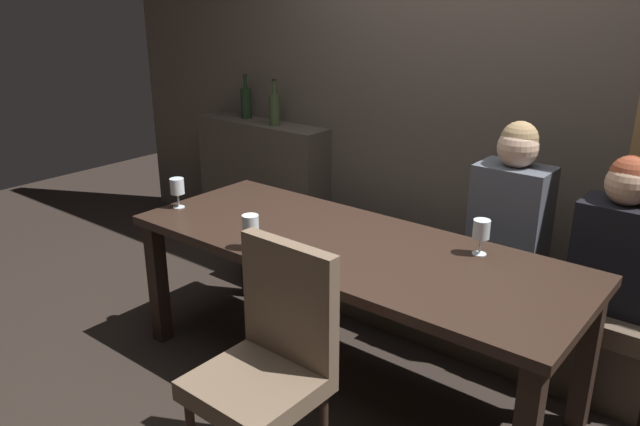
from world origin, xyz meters
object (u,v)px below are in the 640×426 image
object	(u,v)px
dining_table	(349,260)
chair_near_side	(270,354)
wine_bottle_dark_red	(246,102)
wine_glass_end_left	(177,188)
diner_redhead	(511,207)
banquette_bench	(419,288)
wine_bottle_pale_label	(275,108)
wine_glass_far_right	(251,225)
wine_glass_near_right	(481,230)
diner_bearded	(619,238)

from	to	relation	value
dining_table	chair_near_side	xyz separation A→B (m)	(0.16, -0.72, -0.09)
wine_bottle_dark_red	wine_glass_end_left	size ratio (longest dim) A/B	1.99
chair_near_side	diner_redhead	world-z (taller)	diner_redhead
chair_near_side	wine_glass_end_left	distance (m)	1.33
banquette_bench	wine_glass_end_left	xyz separation A→B (m)	(-1.02, -0.88, 0.62)
dining_table	banquette_bench	xyz separation A→B (m)	(0.00, 0.70, -0.42)
wine_bottle_pale_label	wine_glass_far_right	size ratio (longest dim) A/B	1.99
chair_near_side	wine_glass_near_right	bearing A→B (deg)	69.10
wine_bottle_pale_label	wine_glass_end_left	xyz separation A→B (m)	(0.38, -1.19, -0.22)
diner_redhead	diner_bearded	bearing A→B (deg)	1.96
wine_glass_end_left	chair_near_side	bearing A→B (deg)	-24.68
wine_bottle_dark_red	wine_glass_near_right	distance (m)	2.42
diner_redhead	wine_bottle_pale_label	distance (m)	1.93
dining_table	chair_near_side	size ratio (longest dim) A/B	2.24
banquette_bench	wine_glass_end_left	bearing A→B (deg)	-139.24
banquette_bench	wine_glass_far_right	size ratio (longest dim) A/B	15.24
wine_bottle_pale_label	wine_glass_near_right	xyz separation A→B (m)	(1.93, -0.76, -0.21)
wine_bottle_dark_red	banquette_bench	bearing A→B (deg)	-11.93
diner_bearded	dining_table	bearing A→B (deg)	-144.53
diner_redhead	dining_table	bearing A→B (deg)	-125.35
diner_redhead	wine_glass_end_left	xyz separation A→B (m)	(-1.51, -0.87, 0.02)
chair_near_side	wine_bottle_pale_label	distance (m)	2.39
diner_bearded	wine_bottle_dark_red	bearing A→B (deg)	172.67
banquette_bench	chair_near_side	distance (m)	1.47
wine_glass_far_right	wine_bottle_dark_red	bearing A→B (deg)	135.46
chair_near_side	wine_bottle_dark_red	size ratio (longest dim) A/B	3.01
dining_table	wine_bottle_pale_label	world-z (taller)	wine_bottle_pale_label
diner_redhead	wine_bottle_dark_red	xyz separation A→B (m)	(-2.23, 0.37, 0.23)
diner_redhead	wine_bottle_pale_label	size ratio (longest dim) A/B	2.50
banquette_bench	wine_glass_near_right	size ratio (longest dim) A/B	15.24
wine_glass_near_right	wine_glass_end_left	distance (m)	1.61
dining_table	wine_glass_far_right	world-z (taller)	wine_glass_far_right
banquette_bench	chair_near_side	bearing A→B (deg)	-83.45
wine_glass_near_right	wine_glass_far_right	size ratio (longest dim) A/B	1.00
diner_bearded	wine_bottle_dark_red	distance (m)	2.77
diner_redhead	wine_glass_far_right	world-z (taller)	diner_redhead
dining_table	chair_near_side	world-z (taller)	chair_near_side
wine_glass_near_right	wine_glass_end_left	size ratio (longest dim) A/B	1.00
wine_bottle_dark_red	diner_redhead	bearing A→B (deg)	-9.41
diner_bearded	wine_glass_near_right	size ratio (longest dim) A/B	4.44
wine_glass_near_right	wine_bottle_dark_red	bearing A→B (deg)	160.37
banquette_bench	chair_near_side	size ratio (longest dim) A/B	2.55
diner_redhead	wine_glass_end_left	bearing A→B (deg)	-149.97
wine_glass_near_right	wine_glass_far_right	bearing A→B (deg)	-144.66
wine_bottle_dark_red	wine_glass_near_right	bearing A→B (deg)	-19.63
wine_glass_far_right	diner_redhead	bearing A→B (deg)	52.38
diner_bearded	wine_glass_near_right	distance (m)	0.66
wine_bottle_pale_label	wine_glass_end_left	distance (m)	1.27
banquette_bench	chair_near_side	world-z (taller)	chair_near_side
dining_table	banquette_bench	world-z (taller)	dining_table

